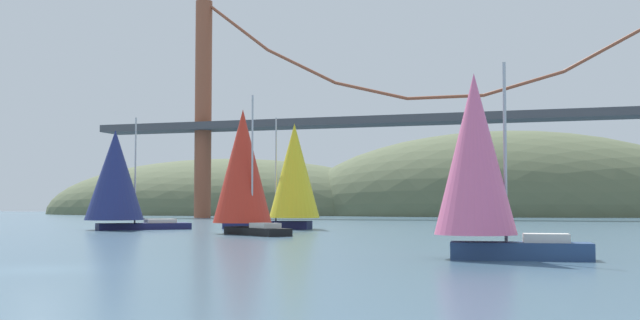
{
  "coord_description": "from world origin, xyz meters",
  "views": [
    {
      "loc": [
        17.53,
        -22.9,
        2.27
      ],
      "look_at": [
        0.0,
        32.31,
        5.55
      ],
      "focal_mm": 43.77,
      "sensor_mm": 36.0,
      "label": 1
    }
  ],
  "objects_px": {
    "sailboat_navy_sail": "(117,178)",
    "sailboat_pink_spinnaker": "(479,161)",
    "sailboat_scarlet_sail": "(243,169)",
    "sailboat_yellow_sail": "(292,174)"
  },
  "relations": [
    {
      "from": "sailboat_pink_spinnaker",
      "to": "sailboat_scarlet_sail",
      "type": "distance_m",
      "value": 29.8
    },
    {
      "from": "sailboat_pink_spinnaker",
      "to": "sailboat_scarlet_sail",
      "type": "height_order",
      "value": "sailboat_scarlet_sail"
    },
    {
      "from": "sailboat_navy_sail",
      "to": "sailboat_pink_spinnaker",
      "type": "relative_size",
      "value": 1.23
    },
    {
      "from": "sailboat_scarlet_sail",
      "to": "sailboat_navy_sail",
      "type": "bearing_deg",
      "value": 159.98
    },
    {
      "from": "sailboat_navy_sail",
      "to": "sailboat_scarlet_sail",
      "type": "xyz_separation_m",
      "value": [
        14.37,
        -5.24,
        0.37
      ]
    },
    {
      "from": "sailboat_navy_sail",
      "to": "sailboat_pink_spinnaker",
      "type": "xyz_separation_m",
      "value": [
        34.44,
        -27.25,
        -0.54
      ]
    },
    {
      "from": "sailboat_yellow_sail",
      "to": "sailboat_navy_sail",
      "type": "xyz_separation_m",
      "value": [
        -14.0,
        -6.91,
        -0.39
      ]
    },
    {
      "from": "sailboat_yellow_sail",
      "to": "sailboat_pink_spinnaker",
      "type": "distance_m",
      "value": 39.81
    },
    {
      "from": "sailboat_yellow_sail",
      "to": "sailboat_scarlet_sail",
      "type": "bearing_deg",
      "value": -88.27
    },
    {
      "from": "sailboat_navy_sail",
      "to": "sailboat_scarlet_sail",
      "type": "height_order",
      "value": "sailboat_scarlet_sail"
    }
  ]
}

